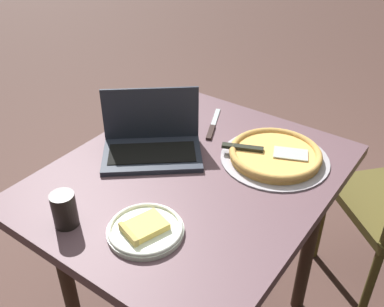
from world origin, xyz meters
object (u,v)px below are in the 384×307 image
Objects in this scene: pizza_plate at (145,229)px; pizza_tray at (275,155)px; dining_table at (192,197)px; table_knife at (213,127)px; drink_cup at (64,209)px; laptop at (152,141)px.

pizza_plate is 0.58× the size of pizza_tray.
dining_table is 4.45× the size of table_knife.
drink_cup reaches higher than pizza_plate.
dining_table is at bearing 141.36° from pizza_tray.
pizza_tray is 3.55× the size of drink_cup.
pizza_plate reaches higher than dining_table.
laptop is 1.84× the size of pizza_plate.
drink_cup is at bearing 116.42° from pizza_plate.
drink_cup is (-0.41, 0.15, 0.15)m from dining_table.
laptop is 0.41m from pizza_plate.
pizza_plate is 2.04× the size of drink_cup.
dining_table is 0.32m from pizza_tray.
dining_table is at bearing 11.00° from pizza_plate.
laptop is 0.28m from table_knife.
drink_cup is at bearing 152.51° from pizza_tray.
pizza_tray is at bearing -27.49° from drink_cup.
drink_cup is (-0.70, 0.04, 0.05)m from table_knife.
dining_table is at bearing -19.82° from drink_cup.
laptop reaches higher than pizza_plate.
table_knife is at bearing 79.00° from pizza_tray.
pizza_tray is at bearing -13.31° from pizza_plate.
dining_table is at bearing -96.75° from laptop.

